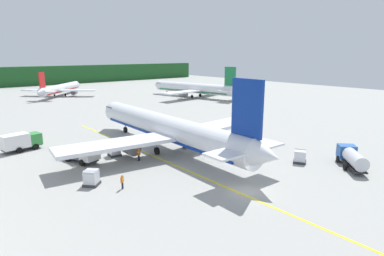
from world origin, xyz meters
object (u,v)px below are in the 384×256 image
airliner_mid_apron (194,88)px  crew_loader_left (122,181)px  service_truck_baggage (21,141)px  cargo_container_near (300,157)px  airliner_foreground (168,129)px  service_truck_fuel (352,157)px  airliner_far_taxiway (60,89)px  cargo_container_far (91,178)px  crew_marshaller (139,154)px  cargo_container_mid (114,149)px  service_truck_catering (84,154)px

airliner_mid_apron → crew_loader_left: 77.90m
service_truck_baggage → cargo_container_near: (27.76, -30.69, -0.65)m
airliner_foreground → service_truck_fuel: (13.77, -21.92, -1.99)m
airliner_foreground → airliner_far_taxiway: airliner_foreground is taller
cargo_container_far → crew_marshaller: (8.54, 4.01, 0.13)m
service_truck_fuel → crew_marshaller: size_ratio=3.54×
airliner_far_taxiway → cargo_container_near: (0.78, -94.42, -1.69)m
service_truck_baggage → cargo_container_mid: 15.18m
service_truck_catering → cargo_container_far: size_ratio=3.25×
service_truck_fuel → service_truck_baggage: bearing=130.9°
service_truck_catering → crew_loader_left: size_ratio=4.44×
airliner_mid_apron → service_truck_fuel: bearing=-114.1°
airliner_foreground → service_truck_baggage: bearing=140.9°
airliner_foreground → crew_loader_left: 15.55m
service_truck_catering → crew_loader_left: (-0.26, -11.44, -0.18)m
service_truck_fuel → cargo_container_near: size_ratio=2.75×
airliner_mid_apron → crew_marshaller: (-49.88, -46.73, -1.98)m
airliner_foreground → crew_marshaller: bearing=-164.7°
cargo_container_near → service_truck_fuel: bearing=-57.3°
airliner_mid_apron → service_truck_catering: size_ratio=5.03×
airliner_foreground → crew_loader_left: (-12.56, -8.85, -2.42)m
airliner_far_taxiway → service_truck_fuel: 99.93m
airliner_mid_apron → service_truck_fuel: 73.34m
cargo_container_mid → service_truck_baggage: bearing=129.9°
cargo_container_near → crew_loader_left: cargo_container_near is taller
airliner_foreground → airliner_far_taxiway: bearing=83.0°
airliner_foreground → service_truck_catering: (-12.29, 2.59, -2.23)m
airliner_mid_apron → service_truck_baggage: airliner_mid_apron is taller
airliner_mid_apron → cargo_container_mid: 66.73m
service_truck_catering → cargo_container_mid: size_ratio=3.53×
airliner_foreground → airliner_far_taxiway: (9.52, 77.91, -0.83)m
crew_marshaller → crew_loader_left: 9.55m
airliner_far_taxiway → service_truck_catering: (-21.81, -75.32, -1.40)m
crew_loader_left → airliner_mid_apron: bearing=43.8°
airliner_mid_apron → airliner_far_taxiway: (-34.15, 32.88, -0.47)m
airliner_far_taxiway → crew_loader_left: (-22.07, -86.76, -1.58)m
cargo_container_mid → airliner_foreground: bearing=-18.1°
airliner_mid_apron → crew_loader_left: (-56.22, -53.88, -2.05)m
airliner_mid_apron → service_truck_baggage: (-61.14, -30.85, -1.51)m
service_truck_fuel → cargo_container_near: (-3.47, 5.40, -0.53)m
airliner_mid_apron → crew_loader_left: size_ratio=22.31×
airliner_mid_apron → crew_marshaller: 68.38m
crew_marshaller → crew_loader_left: bearing=-131.6°
airliner_foreground → crew_loader_left: size_ratio=25.17×
cargo_container_far → crew_marshaller: bearing=25.1°
crew_marshaller → cargo_container_far: bearing=-154.9°
airliner_far_taxiway → crew_marshaller: airliner_far_taxiway is taller
airliner_foreground → service_truck_baggage: 22.57m
service_truck_fuel → crew_loader_left: bearing=153.6°
airliner_foreground → service_truck_catering: 12.76m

